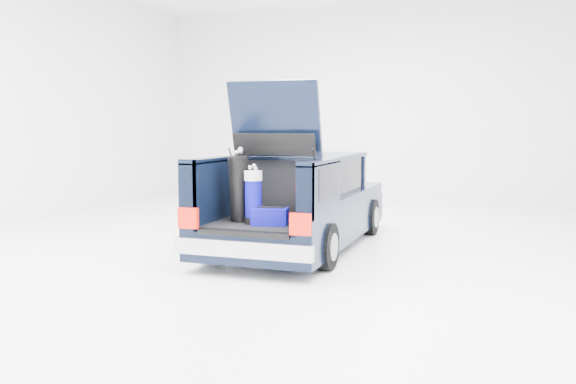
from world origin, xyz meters
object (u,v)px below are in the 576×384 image
at_px(car, 301,203).
at_px(red_suitcase, 309,202).
at_px(blue_duffel, 270,216).
at_px(black_golf_bag, 239,188).
at_px(blue_golf_bag, 253,197).

bearing_deg(car, red_suitcase, -67.26).
bearing_deg(blue_duffel, red_suitcase, 44.20).
relative_size(red_suitcase, blue_duffel, 1.04).
xyz_separation_m(black_golf_bag, blue_golf_bag, (0.25, -0.12, -0.09)).
bearing_deg(blue_golf_bag, black_golf_bag, 168.84).
relative_size(black_golf_bag, blue_golf_bag, 1.25).
relative_size(car, blue_golf_bag, 5.97).
bearing_deg(black_golf_bag, blue_duffel, 4.24).
bearing_deg(blue_duffel, black_golf_bag, 151.00).
bearing_deg(red_suitcase, car, 108.21).
relative_size(red_suitcase, blue_golf_bag, 0.68).
height_order(red_suitcase, black_golf_bag, black_golf_bag).
relative_size(car, blue_duffel, 9.19).
bearing_deg(red_suitcase, blue_duffel, -128.01).
bearing_deg(blue_golf_bag, red_suitcase, 54.92).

